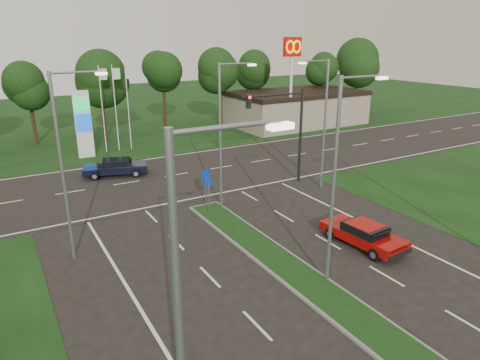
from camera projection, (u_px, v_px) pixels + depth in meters
verge_far at (84, 117)px, 58.79m from camera, size 160.00×50.00×0.02m
cross_road at (164, 177)px, 33.40m from camera, size 160.00×12.00×0.02m
median_kerb at (345, 310)px, 17.00m from camera, size 2.00×26.00×0.12m
commercial_building at (296, 108)px, 53.11m from camera, size 16.00×9.00×4.00m
streetlight_median_near at (338, 173)px, 17.53m from camera, size 2.53×0.22×9.00m
streetlight_median_far at (223, 130)px, 25.72m from camera, size 2.53×0.22×9.00m
streetlight_left_near at (189, 329)px, 8.17m from camera, size 2.53×0.22×9.00m
streetlight_left_far at (65, 158)px, 19.63m from camera, size 2.53×0.22×9.00m
streetlight_right_far at (323, 118)px, 29.45m from camera, size 2.53×0.22×9.00m
traffic_signal at (287, 122)px, 30.45m from camera, size 5.10×0.42×7.00m
median_signs at (207, 183)px, 26.63m from camera, size 1.16×1.76×2.38m
gas_pylon at (86, 122)px, 37.98m from camera, size 5.80×1.26×8.00m
mcdonalds_sign at (292, 61)px, 46.00m from camera, size 2.20×0.47×10.40m
treeline_far at (107, 73)px, 44.33m from camera, size 6.00×6.00×9.90m
red_sedan at (363, 234)px, 22.23m from camera, size 2.19×4.63×1.24m
navy_sedan at (116, 167)px, 33.49m from camera, size 5.14×3.27×1.31m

